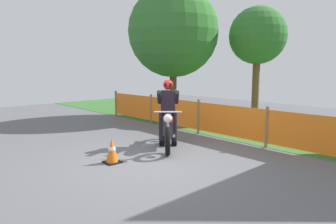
% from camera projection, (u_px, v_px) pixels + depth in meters
% --- Properties ---
extents(ground, '(24.00, 24.00, 0.02)m').
position_uv_depth(ground, '(151.00, 161.00, 6.64)').
color(ground, '#5B5B60').
extents(grass_verge, '(24.00, 5.02, 0.01)m').
position_uv_depth(grass_verge, '(274.00, 128.00, 10.18)').
color(grass_verge, '#386B2D').
rests_on(grass_verge, ground).
extents(barrier_fence, '(11.41, 0.08, 1.05)m').
position_uv_depth(barrier_fence, '(229.00, 121.00, 8.42)').
color(barrier_fence, olive).
rests_on(barrier_fence, ground).
extents(tree_leftmost, '(3.59, 3.59, 5.19)m').
position_uv_depth(tree_leftmost, '(173.00, 32.00, 12.13)').
color(tree_leftmost, brown).
rests_on(tree_leftmost, ground).
extents(tree_near_left, '(2.22, 2.22, 4.34)m').
position_uv_depth(tree_near_left, '(258.00, 36.00, 11.86)').
color(tree_near_left, brown).
rests_on(tree_near_left, ground).
extents(motorcycle_lead, '(1.64, 1.53, 1.01)m').
position_uv_depth(motorcycle_lead, '(168.00, 128.00, 7.64)').
color(motorcycle_lead, black).
rests_on(motorcycle_lead, ground).
extents(rider_lead, '(0.77, 0.76, 1.69)m').
position_uv_depth(rider_lead, '(168.00, 109.00, 7.80)').
color(rider_lead, black).
rests_on(rider_lead, ground).
extents(traffic_cone, '(0.32, 0.32, 0.53)m').
position_uv_depth(traffic_cone, '(112.00, 151.00, 6.43)').
color(traffic_cone, black).
rests_on(traffic_cone, ground).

